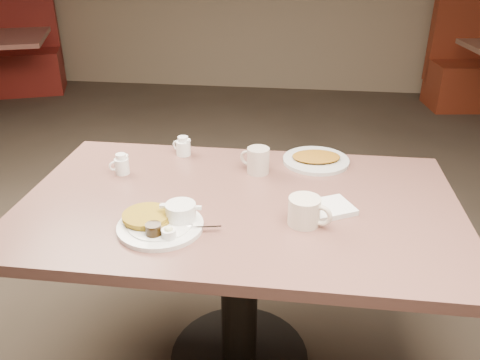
# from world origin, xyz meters

# --- Properties ---
(room) EXTENTS (7.04, 8.04, 2.84)m
(room) POSITION_xyz_m (0.00, 0.00, 1.40)
(room) COLOR #4C3F33
(room) RESTS_ON ground
(diner_table) EXTENTS (1.50, 0.90, 0.75)m
(diner_table) POSITION_xyz_m (0.00, 0.00, 0.58)
(diner_table) COLOR #84564C
(diner_table) RESTS_ON ground
(main_plate) EXTENTS (0.33, 0.28, 0.07)m
(main_plate) POSITION_xyz_m (-0.22, -0.20, 0.77)
(main_plate) COLOR white
(main_plate) RESTS_ON diner_table
(coffee_mug_near) EXTENTS (0.16, 0.13, 0.09)m
(coffee_mug_near) POSITION_xyz_m (0.22, -0.12, 0.80)
(coffee_mug_near) COLOR #F0E3CC
(coffee_mug_near) RESTS_ON diner_table
(napkin) EXTENTS (0.20, 0.18, 0.02)m
(napkin) POSITION_xyz_m (0.30, -0.03, 0.76)
(napkin) COLOR white
(napkin) RESTS_ON diner_table
(coffee_mug_far) EXTENTS (0.13, 0.11, 0.10)m
(coffee_mug_far) POSITION_xyz_m (0.04, 0.23, 0.80)
(coffee_mug_far) COLOR beige
(coffee_mug_far) RESTS_ON diner_table
(creamer_left) EXTENTS (0.08, 0.06, 0.08)m
(creamer_left) POSITION_xyz_m (-0.47, 0.16, 0.79)
(creamer_left) COLOR white
(creamer_left) RESTS_ON diner_table
(creamer_right) EXTENTS (0.09, 0.07, 0.08)m
(creamer_right) POSITION_xyz_m (-0.28, 0.36, 0.79)
(creamer_right) COLOR white
(creamer_right) RESTS_ON diner_table
(hash_plate) EXTENTS (0.30, 0.30, 0.04)m
(hash_plate) POSITION_xyz_m (0.26, 0.35, 0.76)
(hash_plate) COLOR beige
(hash_plate) RESTS_ON diner_table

